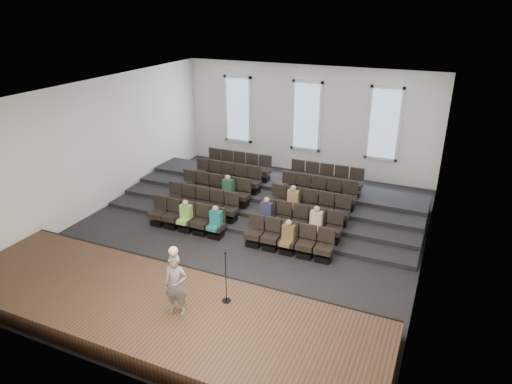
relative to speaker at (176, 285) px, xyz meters
The scene contains 14 objects.
ground 5.40m from the speaker, 97.88° to the left, with size 14.00×14.00×0.00m, color black.
ceiling 6.42m from the speaker, 97.88° to the left, with size 12.00×14.00×0.02m, color white.
wall_back 12.29m from the speaker, 93.37° to the left, with size 12.00×0.04×5.00m, color white.
wall_front 2.30m from the speaker, 111.44° to the right, with size 12.00×0.04×5.00m, color white.
wall_left 8.59m from the speaker, 142.39° to the left, with size 0.04×14.00×5.00m, color white.
wall_right 7.52m from the speaker, 44.40° to the left, with size 0.04×14.00×5.00m, color white.
stage 1.27m from the speaker, behind, with size 11.80×3.60×0.50m, color #45311D.
stage_lip 2.25m from the speaker, 111.11° to the left, with size 11.80×0.06×0.52m, color black.
risers 8.46m from the speaker, 94.91° to the left, with size 11.80×4.80×0.60m.
seating_rows 6.80m from the speaker, 96.09° to the left, with size 6.80×4.70×1.67m.
windows 12.24m from the speaker, 93.39° to the left, with size 8.44×0.10×3.24m.
audience 5.53m from the speaker, 93.72° to the left, with size 4.85×2.64×1.10m.
speaker is the anchor object (origin of this frame).
mic_stand 1.31m from the speaker, 44.73° to the left, with size 0.24×0.24×1.44m.
Camera 1 is at (6.22, -12.87, 7.62)m, focal length 32.00 mm.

